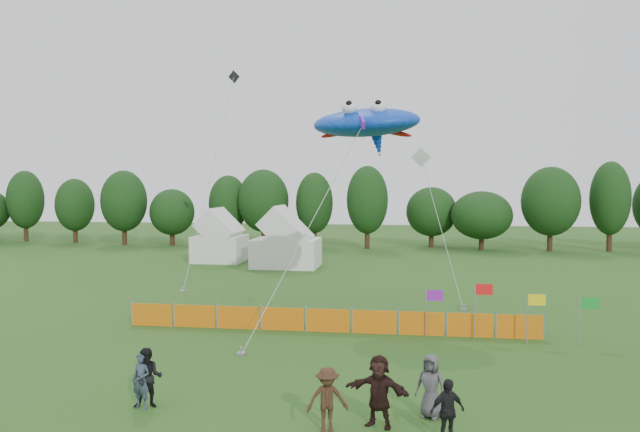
# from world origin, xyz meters

# --- Properties ---
(ground) EXTENTS (160.00, 160.00, 0.00)m
(ground) POSITION_xyz_m (0.00, 0.00, 0.00)
(ground) COLOR #234C16
(ground) RESTS_ON ground
(treeline) EXTENTS (104.57, 8.78, 8.36)m
(treeline) POSITION_xyz_m (1.61, 44.93, 4.18)
(treeline) COLOR #382314
(treeline) RESTS_ON ground
(tent_left) EXTENTS (3.98, 3.98, 3.51)m
(tent_left) POSITION_xyz_m (-12.22, 32.22, 1.77)
(tent_left) COLOR silver
(tent_left) RESTS_ON ground
(tent_right) EXTENTS (5.04, 4.03, 3.56)m
(tent_right) POSITION_xyz_m (-6.16, 29.76, 1.80)
(tent_right) COLOR white
(tent_right) RESTS_ON ground
(barrier_fence) EXTENTS (17.90, 0.06, 1.00)m
(barrier_fence) POSITION_xyz_m (-0.18, 9.44, 0.50)
(barrier_fence) COLOR #CC660B
(barrier_fence) RESTS_ON ground
(flag_row) EXTENTS (6.73, 0.66, 2.28)m
(flag_row) POSITION_xyz_m (7.13, 9.04, 1.38)
(flag_row) COLOR gray
(flag_row) RESTS_ON ground
(spectator_a) EXTENTS (0.67, 0.53, 1.60)m
(spectator_a) POSITION_xyz_m (-4.20, -0.40, 0.80)
(spectator_a) COLOR #2E3B4E
(spectator_a) RESTS_ON ground
(spectator_b) EXTENTS (0.96, 0.82, 1.71)m
(spectator_b) POSITION_xyz_m (-4.04, -0.30, 0.86)
(spectator_b) COLOR black
(spectator_b) RESTS_ON ground
(spectator_c) EXTENTS (1.22, 0.92, 1.68)m
(spectator_c) POSITION_xyz_m (1.27, -1.27, 0.84)
(spectator_c) COLOR #392217
(spectator_c) RESTS_ON ground
(spectator_d) EXTENTS (1.02, 0.80, 1.62)m
(spectator_d) POSITION_xyz_m (4.30, -1.57, 0.81)
(spectator_d) COLOR black
(spectator_d) RESTS_ON ground
(spectator_e) EXTENTS (1.00, 0.85, 1.74)m
(spectator_e) POSITION_xyz_m (3.95, 0.13, 0.87)
(spectator_e) COLOR #444348
(spectator_e) RESTS_ON ground
(spectator_f) EXTENTS (1.85, 1.09, 1.90)m
(spectator_f) POSITION_xyz_m (2.57, -0.74, 0.95)
(spectator_f) COLOR black
(spectator_f) RESTS_ON ground
(stingray_kite) EXTENTS (7.44, 16.19, 10.42)m
(stingray_kite) POSITION_xyz_m (1.11, 14.48, 9.39)
(stingray_kite) COLOR blue
(stingray_kite) RESTS_ON ground
(small_kite_white) EXTENTS (2.86, 7.28, 8.64)m
(small_kite_white) POSITION_xyz_m (4.48, 20.04, 5.82)
(small_kite_white) COLOR silver
(small_kite_white) RESTS_ON ground
(small_kite_dark) EXTENTS (1.02, 9.93, 14.68)m
(small_kite_dark) POSITION_xyz_m (-9.75, 23.85, 8.63)
(small_kite_dark) COLOR black
(small_kite_dark) RESTS_ON ground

